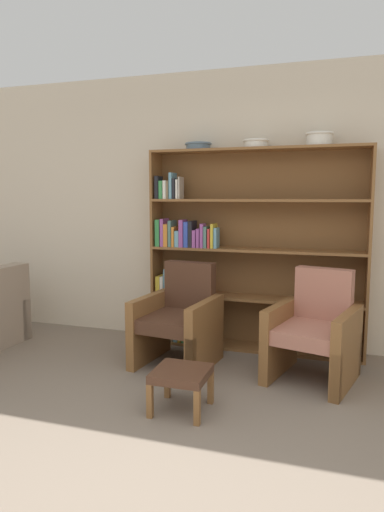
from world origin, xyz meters
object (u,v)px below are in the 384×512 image
at_px(bookshelf, 236,254).
at_px(armchair_cushioned, 314,332).
at_px(armchair_leather, 179,320).
at_px(bowl_stoneware, 256,143).
at_px(bowl_terracotta, 319,138).
at_px(footstool, 181,377).
at_px(bowl_olive, 198,146).

distance_m(bookshelf, armchair_cushioned, 1.14).
distance_m(bookshelf, armchair_leather, 0.90).
distance_m(bowl_stoneware, bowl_terracotta, 0.58).
distance_m(armchair_leather, armchair_cushioned, 1.18).
height_order(bowl_terracotta, footstool, bowl_terracotta).
xyz_separation_m(bookshelf, bowl_olive, (-0.39, -0.02, 1.05)).
xyz_separation_m(bowl_olive, armchair_cushioned, (1.18, -0.58, -1.60)).
relative_size(bowl_terracotta, armchair_cushioned, 0.28).
distance_m(bowl_terracotta, armchair_cushioned, 1.73).
relative_size(bowl_terracotta, footstool, 0.66).
bearing_deg(armchair_cushioned, bookshelf, -22.09).
xyz_separation_m(bowl_stoneware, armchair_cushioned, (0.62, -0.58, -1.61)).
distance_m(bookshelf, bowl_terracotta, 1.32).
relative_size(bowl_stoneware, armchair_leather, 0.27).
relative_size(bookshelf, armchair_leather, 2.32).
height_order(bookshelf, bowl_olive, bowl_olive).
distance_m(bowl_stoneware, armchair_cushioned, 1.82).
bearing_deg(armchair_cushioned, bowl_stoneware, -28.33).
xyz_separation_m(armchair_leather, armchair_cushioned, (1.18, -0.00, 0.00)).
relative_size(bowl_stoneware, armchair_cushioned, 0.27).
bearing_deg(armchair_leather, footstool, 117.69).
xyz_separation_m(bookshelf, armchair_cushioned, (0.80, -0.60, -0.55)).
bearing_deg(bowl_olive, bowl_stoneware, 0.00).
bearing_deg(footstool, bowl_terracotta, 60.83).
bearing_deg(footstool, bowl_stoneware, 80.60).
height_order(armchair_leather, armchair_cushioned, same).
bearing_deg(footstool, armchair_cushioned, 45.89).
height_order(armchair_leather, footstool, armchair_leather).
bearing_deg(bowl_olive, footstool, -77.57).
distance_m(bowl_olive, bowl_stoneware, 0.57).
distance_m(armchair_cushioned, footstool, 1.24).
xyz_separation_m(bowl_olive, bowl_stoneware, (0.57, 0.00, 0.01)).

